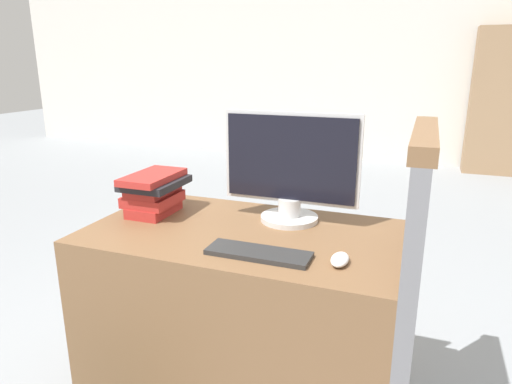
{
  "coord_description": "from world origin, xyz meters",
  "views": [
    {
      "loc": [
        0.59,
        -1.11,
        1.37
      ],
      "look_at": [
        0.06,
        0.3,
        0.93
      ],
      "focal_mm": 32.0,
      "sensor_mm": 36.0,
      "label": 1
    }
  ],
  "objects": [
    {
      "name": "book_stack",
      "position": [
        -0.41,
        0.38,
        0.86
      ],
      "size": [
        0.2,
        0.28,
        0.17
      ],
      "color": "#B72D28",
      "rests_on": "desk"
    },
    {
      "name": "monitor",
      "position": [
        0.13,
        0.49,
        0.98
      ],
      "size": [
        0.52,
        0.22,
        0.42
      ],
      "color": "silver",
      "rests_on": "desk"
    },
    {
      "name": "desk",
      "position": [
        0.0,
        0.33,
        0.39
      ],
      "size": [
        1.13,
        0.66,
        0.77
      ],
      "color": "brown",
      "rests_on": "ground_plane"
    },
    {
      "name": "wall_back",
      "position": [
        0.0,
        5.42,
        1.4
      ],
      "size": [
        12.0,
        0.06,
        2.8
      ],
      "color": "silver",
      "rests_on": "ground_plane"
    },
    {
      "name": "keyboard",
      "position": [
        0.13,
        0.14,
        0.78
      ],
      "size": [
        0.34,
        0.11,
        0.02
      ],
      "color": "#2D2D2D",
      "rests_on": "desk"
    },
    {
      "name": "mouse",
      "position": [
        0.38,
        0.17,
        0.79
      ],
      "size": [
        0.05,
        0.1,
        0.03
      ],
      "color": "white",
      "rests_on": "desk"
    },
    {
      "name": "carrel_divider",
      "position": [
        0.59,
        0.32,
        0.6
      ],
      "size": [
        0.07,
        0.64,
        1.18
      ],
      "color": "slate",
      "rests_on": "ground_plane"
    }
  ]
}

